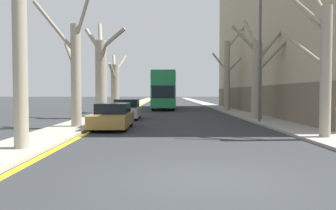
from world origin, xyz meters
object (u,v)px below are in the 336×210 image
object	(u,v)px
street_tree_left_2	(101,74)
street_tree_right_1	(258,73)
street_tree_left_3	(115,85)
lamp_post	(259,46)
street_tree_left_0	(20,29)
street_tree_left_1	(75,69)
double_decker_bus	(163,89)
parked_car_0	(113,116)
street_tree_right_2	(227,74)
street_tree_right_0	(323,64)
parked_car_1	(127,110)

from	to	relation	value
street_tree_left_2	street_tree_right_1	size ratio (longest dim) A/B	1.03
street_tree_left_3	lamp_post	distance (m)	15.05
street_tree_left_0	street_tree_left_2	distance (m)	14.05
street_tree_left_1	street_tree_right_1	xyz separation A→B (m)	(11.30, 4.94, 0.07)
double_decker_bus	street_tree_left_0	bearing A→B (deg)	-99.03
street_tree_right_1	lamp_post	size ratio (longest dim) A/B	0.81
street_tree_right_1	double_decker_bus	xyz separation A→B (m)	(-6.64, 16.39, -0.84)
parked_car_0	lamp_post	xyz separation A→B (m)	(8.69, 2.98, 4.19)
double_decker_bus	street_tree_right_1	bearing A→B (deg)	-67.96
street_tree_right_2	lamp_post	xyz separation A→B (m)	(-0.52, -13.03, 0.97)
street_tree_left_0	parked_car_0	bearing A→B (deg)	74.75
street_tree_right_0	street_tree_left_0	bearing A→B (deg)	-166.46
street_tree_left_3	parked_car_0	distance (m)	13.74
street_tree_left_1	street_tree_right_2	bearing A→B (deg)	54.74
street_tree_left_2	street_tree_right_1	distance (m)	11.46
parked_car_0	lamp_post	size ratio (longest dim) A/B	0.52
street_tree_left_3	street_tree_right_0	distance (m)	20.93
double_decker_bus	street_tree_right_0	bearing A→B (deg)	-75.37
street_tree_left_0	street_tree_right_1	size ratio (longest dim) A/B	1.15
street_tree_right_1	parked_car_1	world-z (taller)	street_tree_right_1
street_tree_left_1	street_tree_right_0	xyz separation A→B (m)	(11.35, -4.30, -0.09)
street_tree_left_1	parked_car_1	distance (m)	7.09
street_tree_right_0	street_tree_right_1	size ratio (longest dim) A/B	0.99
street_tree_left_3	street_tree_right_1	xyz separation A→B (m)	(11.16, -8.43, 0.57)
street_tree_left_0	street_tree_left_3	distance (m)	20.40
street_tree_left_3	parked_car_1	world-z (taller)	street_tree_left_3
street_tree_left_1	street_tree_right_2	distance (m)	19.51
street_tree_right_0	double_decker_bus	distance (m)	26.50
street_tree_right_2	parked_car_1	size ratio (longest dim) A/B	2.14
street_tree_left_1	parked_car_0	distance (m)	3.27
street_tree_left_2	lamp_post	size ratio (longest dim) A/B	0.84
street_tree_left_2	street_tree_right_0	distance (m)	16.02
parked_car_0	street_tree_right_1	bearing A→B (deg)	28.53
street_tree_left_0	street_tree_left_2	xyz separation A→B (m)	(-0.12, 14.03, -0.62)
street_tree_left_0	lamp_post	xyz separation A→B (m)	(10.58, 9.88, 0.86)
street_tree_left_1	street_tree_right_0	world-z (taller)	street_tree_left_1
street_tree_left_2	street_tree_left_3	world-z (taller)	street_tree_left_2
street_tree_right_2	double_decker_bus	size ratio (longest dim) A/B	0.75
street_tree_left_3	street_tree_right_2	world-z (taller)	street_tree_right_2
street_tree_left_0	street_tree_right_2	world-z (taller)	street_tree_right_2
street_tree_left_1	double_decker_bus	world-z (taller)	street_tree_left_1
street_tree_right_2	lamp_post	size ratio (longest dim) A/B	0.99
street_tree_right_2	parked_car_0	world-z (taller)	street_tree_right_2
street_tree_right_2	street_tree_left_0	bearing A→B (deg)	-115.84
double_decker_bus	parked_car_0	distance (m)	21.65
street_tree_right_1	street_tree_left_2	bearing A→B (deg)	169.45
lamp_post	street_tree_right_0	bearing A→B (deg)	-85.09
street_tree_right_2	lamp_post	bearing A→B (deg)	-92.29
street_tree_left_0	street_tree_right_0	world-z (taller)	street_tree_left_0
double_decker_bus	lamp_post	distance (m)	19.56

